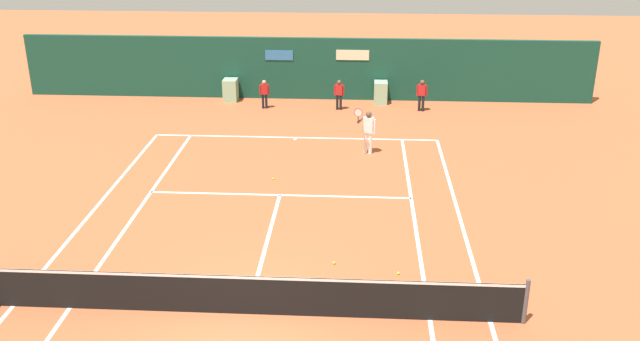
{
  "coord_description": "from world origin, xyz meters",
  "views": [
    {
      "loc": [
        2.35,
        -12.84,
        8.68
      ],
      "look_at": [
        1.23,
        6.5,
        0.8
      ],
      "focal_mm": 38.94,
      "sensor_mm": 36.0,
      "label": 1
    }
  ],
  "objects_px": {
    "ball_kid_right_post": "(422,93)",
    "tennis_ball_mid_court": "(273,179)",
    "tennis_ball_near_service_line": "(398,273)",
    "tennis_ball_by_sideline": "(334,263)",
    "player_on_baseline": "(368,129)",
    "ball_kid_left_post": "(339,93)",
    "ball_kid_centre_post": "(264,92)"
  },
  "relations": [
    {
      "from": "tennis_ball_by_sideline",
      "to": "tennis_ball_near_service_line",
      "type": "distance_m",
      "value": 1.63
    },
    {
      "from": "player_on_baseline",
      "to": "tennis_ball_near_service_line",
      "type": "distance_m",
      "value": 8.36
    },
    {
      "from": "ball_kid_centre_post",
      "to": "tennis_ball_mid_court",
      "type": "height_order",
      "value": "ball_kid_centre_post"
    },
    {
      "from": "ball_kid_right_post",
      "to": "tennis_ball_by_sideline",
      "type": "relative_size",
      "value": 19.72
    },
    {
      "from": "ball_kid_right_post",
      "to": "tennis_ball_near_service_line",
      "type": "xyz_separation_m",
      "value": [
        -1.57,
        -13.48,
        -0.74
      ]
    },
    {
      "from": "ball_kid_left_post",
      "to": "tennis_ball_near_service_line",
      "type": "distance_m",
      "value": 13.63
    },
    {
      "from": "ball_kid_left_post",
      "to": "ball_kid_right_post",
      "type": "height_order",
      "value": "ball_kid_right_post"
    },
    {
      "from": "tennis_ball_mid_court",
      "to": "ball_kid_left_post",
      "type": "bearing_deg",
      "value": 76.53
    },
    {
      "from": "ball_kid_left_post",
      "to": "tennis_ball_near_service_line",
      "type": "bearing_deg",
      "value": 104.3
    },
    {
      "from": "ball_kid_right_post",
      "to": "tennis_ball_near_service_line",
      "type": "height_order",
      "value": "ball_kid_right_post"
    },
    {
      "from": "player_on_baseline",
      "to": "ball_kid_left_post",
      "type": "xyz_separation_m",
      "value": [
        -1.18,
        5.2,
        -0.18
      ]
    },
    {
      "from": "ball_kid_centre_post",
      "to": "tennis_ball_near_service_line",
      "type": "xyz_separation_m",
      "value": [
        5.05,
        -13.48,
        -0.68
      ]
    },
    {
      "from": "ball_kid_left_post",
      "to": "tennis_ball_mid_court",
      "type": "bearing_deg",
      "value": 82.85
    },
    {
      "from": "player_on_baseline",
      "to": "ball_kid_centre_post",
      "type": "bearing_deg",
      "value": -32.67
    },
    {
      "from": "player_on_baseline",
      "to": "tennis_ball_by_sideline",
      "type": "height_order",
      "value": "player_on_baseline"
    },
    {
      "from": "ball_kid_left_post",
      "to": "player_on_baseline",
      "type": "bearing_deg",
      "value": 109.1
    },
    {
      "from": "tennis_ball_near_service_line",
      "to": "player_on_baseline",
      "type": "bearing_deg",
      "value": 94.89
    },
    {
      "from": "ball_kid_centre_post",
      "to": "tennis_ball_mid_court",
      "type": "relative_size",
      "value": 18.2
    },
    {
      "from": "ball_kid_right_post",
      "to": "tennis_ball_near_service_line",
      "type": "bearing_deg",
      "value": 92.87
    },
    {
      "from": "ball_kid_right_post",
      "to": "tennis_ball_mid_court",
      "type": "height_order",
      "value": "ball_kid_right_post"
    },
    {
      "from": "player_on_baseline",
      "to": "ball_kid_centre_post",
      "type": "relative_size",
      "value": 1.45
    },
    {
      "from": "tennis_ball_by_sideline",
      "to": "ball_kid_left_post",
      "type": "bearing_deg",
      "value": 91.36
    },
    {
      "from": "ball_kid_centre_post",
      "to": "tennis_ball_near_service_line",
      "type": "height_order",
      "value": "ball_kid_centre_post"
    },
    {
      "from": "ball_kid_left_post",
      "to": "ball_kid_right_post",
      "type": "xyz_separation_m",
      "value": [
        3.46,
        0.0,
        0.03
      ]
    },
    {
      "from": "tennis_ball_near_service_line",
      "to": "tennis_ball_mid_court",
      "type": "bearing_deg",
      "value": 123.28
    },
    {
      "from": "player_on_baseline",
      "to": "tennis_ball_mid_court",
      "type": "height_order",
      "value": "player_on_baseline"
    },
    {
      "from": "tennis_ball_by_sideline",
      "to": "ball_kid_centre_post",
      "type": "bearing_deg",
      "value": 104.87
    },
    {
      "from": "ball_kid_centre_post",
      "to": "tennis_ball_by_sideline",
      "type": "height_order",
      "value": "ball_kid_centre_post"
    },
    {
      "from": "tennis_ball_near_service_line",
      "to": "tennis_ball_by_sideline",
      "type": "bearing_deg",
      "value": 165.55
    },
    {
      "from": "ball_kid_right_post",
      "to": "tennis_ball_mid_court",
      "type": "bearing_deg",
      "value": 65.12
    },
    {
      "from": "tennis_ball_near_service_line",
      "to": "ball_kid_centre_post",
      "type": "bearing_deg",
      "value": 110.53
    },
    {
      "from": "player_on_baseline",
      "to": "ball_kid_right_post",
      "type": "height_order",
      "value": "player_on_baseline"
    }
  ]
}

